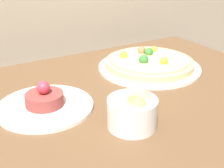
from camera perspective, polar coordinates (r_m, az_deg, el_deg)
The scene contains 4 objects.
dining_table at distance 0.86m, azimuth -2.38°, elevation -10.54°, with size 1.27×0.86×0.78m.
pizza_plate at distance 1.07m, azimuth 6.83°, elevation 3.70°, with size 0.35×0.35×0.06m.
tartare_plate at distance 0.82m, azimuth -12.17°, elevation -3.48°, with size 0.25×0.25×0.08m.
small_bowl at distance 0.72m, azimuth 3.90°, elevation -4.95°, with size 0.12×0.12×0.08m.
Camera 1 is at (-0.33, -0.20, 1.17)m, focal length 50.00 mm.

